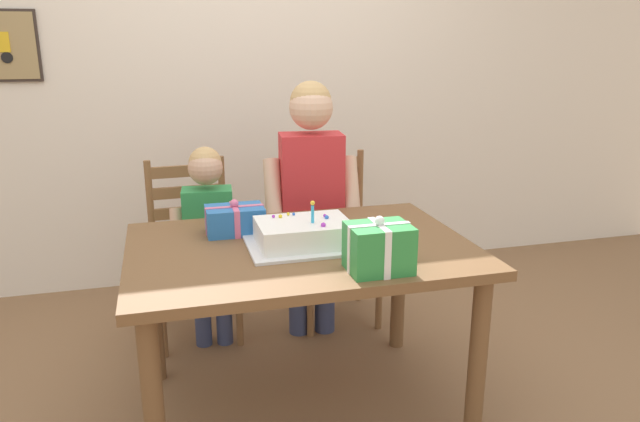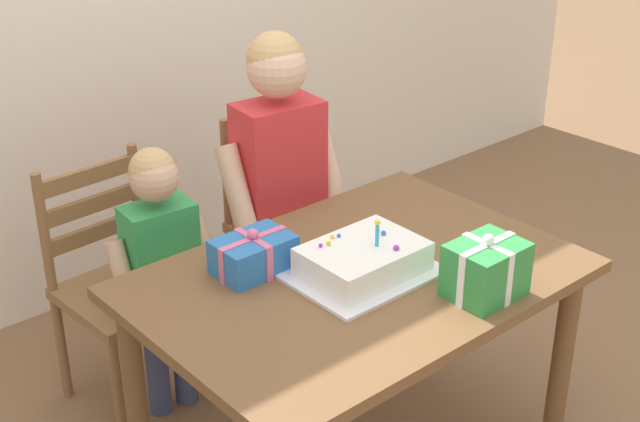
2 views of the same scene
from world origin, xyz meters
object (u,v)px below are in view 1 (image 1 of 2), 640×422
object	(u,v)px
dining_table	(301,268)
child_older	(311,186)
gift_box_beside_cake	(379,248)
gift_box_red_large	(235,220)
chair_left	(193,249)
child_younger	(209,229)
birthday_cake	(304,234)
chair_right	(334,236)

from	to	relation	value
dining_table	child_older	xyz separation A→B (m)	(0.21, 0.65, 0.17)
gift_box_beside_cake	child_older	distance (m)	0.99
gift_box_red_large	chair_left	distance (m)	0.70
dining_table	chair_left	size ratio (longest dim) A/B	1.47
gift_box_red_large	chair_left	bearing A→B (deg)	104.43
gift_box_beside_cake	chair_left	size ratio (longest dim) A/B	0.24
gift_box_red_large	child_older	xyz separation A→B (m)	(0.44, 0.43, 0.02)
child_younger	birthday_cake	bearing A→B (deg)	-64.50
chair_right	dining_table	bearing A→B (deg)	-114.96
dining_table	child_older	distance (m)	0.70
gift_box_red_large	child_older	bearing A→B (deg)	44.17
birthday_cake	gift_box_beside_cake	world-z (taller)	gift_box_beside_cake
gift_box_red_large	chair_left	size ratio (longest dim) A/B	0.27
chair_left	child_younger	size ratio (longest dim) A/B	0.89
gift_box_beside_cake	chair_left	xyz separation A→B (m)	(-0.59, 1.16, -0.35)
gift_box_red_large	child_younger	xyz separation A→B (m)	(-0.08, 0.43, -0.17)
chair_left	gift_box_beside_cake	bearing A→B (deg)	-63.23
birthday_cake	child_older	world-z (taller)	child_older
gift_box_red_large	gift_box_beside_cake	bearing A→B (deg)	-52.30
dining_table	child_younger	size ratio (longest dim) A/B	1.31
chair_right	child_younger	distance (m)	0.74
chair_right	child_younger	world-z (taller)	child_younger
birthday_cake	chair_right	xyz separation A→B (m)	(0.38, 0.85, -0.32)
child_older	child_younger	bearing A→B (deg)	179.93
gift_box_red_large	chair_right	size ratio (longest dim) A/B	0.27
child_older	child_younger	distance (m)	0.55
chair_right	child_older	size ratio (longest dim) A/B	0.69
dining_table	chair_right	xyz separation A→B (m)	(0.39, 0.83, -0.17)
dining_table	chair_left	xyz separation A→B (m)	(-0.39, 0.83, -0.17)
gift_box_red_large	chair_right	xyz separation A→B (m)	(0.62, 0.61, -0.32)
gift_box_beside_cake	child_older	size ratio (longest dim) A/B	0.17
chair_right	gift_box_red_large	bearing A→B (deg)	-135.45
dining_table	child_older	world-z (taller)	child_older
gift_box_red_large	child_younger	bearing A→B (deg)	100.58
birthday_cake	chair_left	bearing A→B (deg)	115.03
chair_right	child_younger	xyz separation A→B (m)	(-0.70, -0.18, 0.16)
gift_box_red_large	child_younger	world-z (taller)	child_younger
birthday_cake	chair_right	world-z (taller)	birthday_cake
child_older	chair_right	bearing A→B (deg)	45.49
birthday_cake	child_younger	bearing A→B (deg)	115.50
chair_left	child_older	world-z (taller)	child_older
chair_right	child_younger	size ratio (longest dim) A/B	0.89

